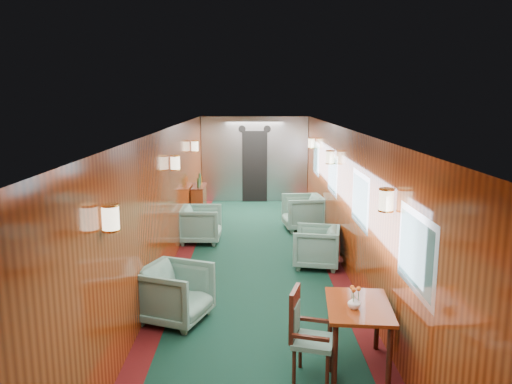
% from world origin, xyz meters
% --- Properties ---
extents(room, '(12.00, 12.10, 2.40)m').
position_xyz_m(room, '(0.00, 0.00, 1.63)').
color(room, '#0D2F22').
rests_on(room, ground).
extents(bulkhead, '(2.98, 0.17, 2.39)m').
position_xyz_m(bulkhead, '(0.00, 5.91, 1.18)').
color(bulkhead, '#A4A6AB').
rests_on(bulkhead, ground).
extents(windows_right, '(0.02, 8.60, 0.80)m').
position_xyz_m(windows_right, '(1.49, 0.25, 1.45)').
color(windows_right, silver).
rests_on(windows_right, ground).
extents(wall_sconces, '(2.97, 7.97, 0.25)m').
position_xyz_m(wall_sconces, '(0.00, 0.57, 1.79)').
color(wall_sconces, beige).
rests_on(wall_sconces, ground).
extents(dining_table, '(0.77, 1.03, 0.72)m').
position_xyz_m(dining_table, '(1.07, -3.03, 0.61)').
color(dining_table, maroon).
rests_on(dining_table, ground).
extents(side_chair, '(0.53, 0.54, 0.97)m').
position_xyz_m(side_chair, '(0.48, -3.23, 0.52)').
color(side_chair, '#22504A').
rests_on(side_chair, ground).
extents(credenza, '(0.30, 0.95, 1.13)m').
position_xyz_m(credenza, '(-1.34, 3.59, 0.44)').
color(credenza, maroon).
rests_on(credenza, ground).
extents(flower_vase, '(0.14, 0.14, 0.14)m').
position_xyz_m(flower_vase, '(1.00, -3.14, 0.79)').
color(flower_vase, silver).
rests_on(flower_vase, dining_table).
extents(armchair_left_near, '(1.07, 1.05, 0.76)m').
position_xyz_m(armchair_left_near, '(-1.09, -1.87, 0.38)').
color(armchair_left_near, '#22504A').
rests_on(armchair_left_near, ground).
extents(armchair_left_far, '(0.84, 0.81, 0.74)m').
position_xyz_m(armchair_left_far, '(-1.12, 1.80, 0.37)').
color(armchair_left_far, '#22504A').
rests_on(armchair_left_far, ground).
extents(armchair_right_near, '(0.91, 0.89, 0.71)m').
position_xyz_m(armchair_right_near, '(1.04, 0.27, 0.35)').
color(armchair_right_near, '#22504A').
rests_on(armchair_right_near, ground).
extents(armchair_right_far, '(0.94, 0.92, 0.78)m').
position_xyz_m(armchair_right_far, '(1.06, 2.78, 0.39)').
color(armchair_right_far, '#22504A').
rests_on(armchair_right_far, ground).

